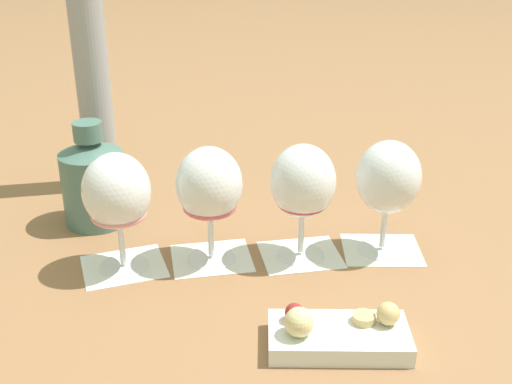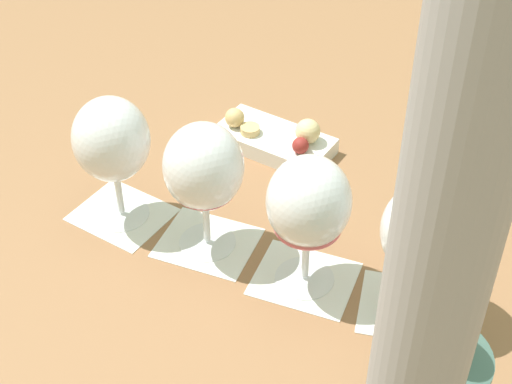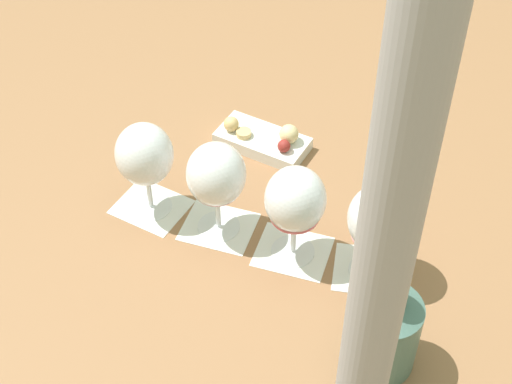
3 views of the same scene
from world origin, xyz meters
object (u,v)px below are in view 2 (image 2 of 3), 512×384
at_px(snack_dish, 276,139).
at_px(wine_glass_1, 309,207).
at_px(wine_glass_2, 204,172).
at_px(wine_glass_3, 112,145).
at_px(wine_glass_0, 425,236).
at_px(umbrella_pole, 478,85).

bearing_deg(snack_dish, wine_glass_1, 92.48).
height_order(wine_glass_1, wine_glass_2, same).
relative_size(wine_glass_1, snack_dish, 0.95).
distance_m(wine_glass_2, snack_dish, 0.24).
distance_m(wine_glass_1, wine_glass_3, 0.26).
height_order(wine_glass_0, snack_dish, wine_glass_0).
bearing_deg(wine_glass_2, wine_glass_3, -29.18).
bearing_deg(umbrella_pole, wine_glass_2, -72.74).
relative_size(snack_dish, umbrella_pole, 0.19).
relative_size(wine_glass_2, wine_glass_3, 1.00).
relative_size(wine_glass_2, snack_dish, 0.95).
bearing_deg(umbrella_pole, wine_glass_1, -87.21).
bearing_deg(wine_glass_2, umbrella_pole, 107.26).
distance_m(wine_glass_0, wine_glass_3, 0.39).
xyz_separation_m(wine_glass_1, snack_dish, (0.01, -0.26, -0.10)).
height_order(wine_glass_1, wine_glass_3, same).
xyz_separation_m(wine_glass_3, umbrella_pole, (-0.24, 0.49, 0.38)).
distance_m(wine_glass_0, wine_glass_2, 0.26).
relative_size(wine_glass_3, snack_dish, 0.95).
bearing_deg(wine_glass_1, umbrella_pole, 92.79).
xyz_separation_m(wine_glass_2, snack_dish, (-0.10, -0.19, -0.10)).
relative_size(wine_glass_0, wine_glass_2, 1.00).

